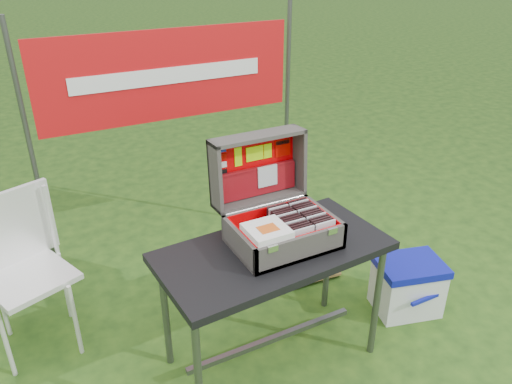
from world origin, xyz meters
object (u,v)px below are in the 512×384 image
chair (30,280)px  cardboard_box (307,248)px  table (272,305)px  suitcase (278,195)px  cooler (407,286)px

chair → cardboard_box: bearing=-26.5°
table → chair: 1.28m
suitcase → cooler: suitcase is taller
cooler → table: bearing=-167.0°
cooler → cardboard_box: bearing=138.2°
table → cardboard_box: table is taller
chair → cardboard_box: 1.66m
cooler → cardboard_box: (-0.36, 0.55, 0.06)m
suitcase → cooler: size_ratio=1.34×
table → cardboard_box: (0.56, 0.52, -0.12)m
table → chair: size_ratio=1.28×
table → suitcase: size_ratio=2.19×
table → cooler: (0.92, -0.03, -0.18)m
suitcase → chair: bearing=151.7°
cardboard_box → chair: bearing=178.8°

